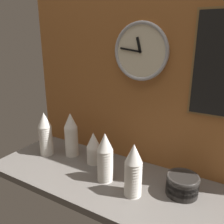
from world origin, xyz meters
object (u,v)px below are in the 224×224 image
object	(u,v)px
cup_stack_left	(71,134)
cup_stack_center	(105,157)
bowl_stack_right	(182,184)
cup_stack_center_right	(133,170)
cup_stack_center_left	(94,148)
cup_stack_far_left	(45,134)
wall_clock	(141,52)

from	to	relation	value
cup_stack_left	cup_stack_center	size ratio (longest dim) A/B	1.05
cup_stack_center	cup_stack_left	bearing A→B (deg)	159.06
cup_stack_left	bowl_stack_right	xyz separation A→B (cm)	(73.66, -3.95, -9.08)
cup_stack_center_right	cup_stack_center_left	world-z (taller)	cup_stack_center_right
cup_stack_far_left	wall_clock	world-z (taller)	wall_clock
cup_stack_center_right	cup_stack_center	world-z (taller)	same
cup_stack_far_left	bowl_stack_right	world-z (taller)	cup_stack_far_left
cup_stack_center_left	cup_stack_far_left	bearing A→B (deg)	-169.03
cup_stack_center	bowl_stack_right	world-z (taller)	cup_stack_center
cup_stack_far_left	cup_stack_center	bearing A→B (deg)	-6.31
cup_stack_center_left	cup_stack_far_left	distance (cm)	34.59
cup_stack_far_left	cup_stack_center_right	bearing A→B (deg)	-7.75
cup_stack_center_left	wall_clock	distance (cm)	63.31
cup_stack_left	wall_clock	size ratio (longest dim) A/B	0.91
cup_stack_center_right	cup_stack_far_left	xyz separation A→B (cm)	(-68.10, 9.26, 0.75)
cup_stack_center_right	cup_stack_left	bearing A→B (deg)	162.25
bowl_stack_right	wall_clock	size ratio (longest dim) A/B	0.51
cup_stack_center	wall_clock	xyz separation A→B (cm)	(6.49, 27.13, 53.51)
cup_stack_center	wall_clock	bearing A→B (deg)	76.55
cup_stack_far_left	wall_clock	bearing A→B (deg)	21.11
cup_stack_left	cup_stack_center_right	size ratio (longest dim) A/B	1.05
bowl_stack_right	cup_stack_center	bearing A→B (deg)	-166.94
cup_stack_center	cup_stack_center_left	distance (cm)	20.29
cup_stack_far_left	bowl_stack_right	xyz separation A→B (cm)	(89.02, 3.66, -9.08)
wall_clock	cup_stack_center_right	bearing A→B (deg)	-68.76
cup_stack_left	cup_stack_far_left	distance (cm)	17.15
cup_stack_far_left	bowl_stack_right	bearing A→B (deg)	2.36
cup_stack_left	bowl_stack_right	world-z (taller)	cup_stack_left
cup_stack_center_left	wall_clock	world-z (taller)	wall_clock
cup_stack_left	cup_stack_center_right	xyz separation A→B (cm)	(52.73, -16.88, -0.75)
bowl_stack_right	wall_clock	distance (cm)	72.34
cup_stack_center	bowl_stack_right	size ratio (longest dim) A/B	1.69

